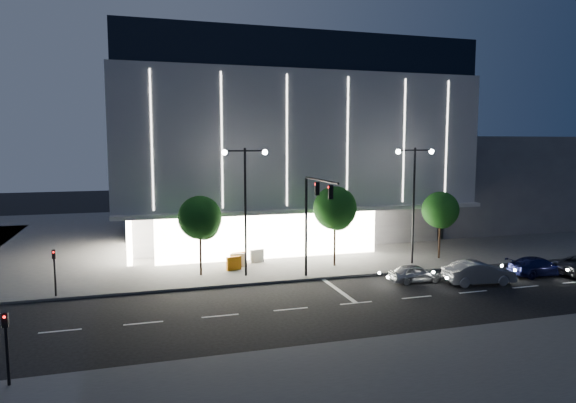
{
  "coord_description": "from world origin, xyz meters",
  "views": [
    {
      "loc": [
        -10.1,
        -28.33,
        9.26
      ],
      "look_at": [
        0.66,
        8.06,
        5.0
      ],
      "focal_mm": 32.0,
      "sensor_mm": 36.0,
      "label": 1
    }
  ],
  "objects_px": {
    "street_lamp_west": "(245,193)",
    "barrier_a": "(234,263)",
    "ped_signal_near": "(6,341)",
    "tree_left": "(200,220)",
    "street_lamp_east": "(414,188)",
    "tree_mid": "(335,210)",
    "car_third": "(538,266)",
    "car_second": "(479,273)",
    "car_lead": "(415,273)",
    "tree_right": "(440,212)",
    "ped_signal_far": "(55,268)",
    "barrier_d": "(257,256)",
    "traffic_mast": "(313,209)",
    "barrier_b": "(237,260)",
    "barrier_c": "(239,259)"
  },
  "relations": [
    {
      "from": "street_lamp_west",
      "to": "barrier_a",
      "type": "distance_m",
      "value": 5.61
    },
    {
      "from": "ped_signal_near",
      "to": "tree_left",
      "type": "relative_size",
      "value": 0.52
    },
    {
      "from": "street_lamp_east",
      "to": "tree_mid",
      "type": "distance_m",
      "value": 6.27
    },
    {
      "from": "tree_left",
      "to": "car_third",
      "type": "bearing_deg",
      "value": -15.32
    },
    {
      "from": "street_lamp_west",
      "to": "car_second",
      "type": "height_order",
      "value": "street_lamp_west"
    },
    {
      "from": "tree_mid",
      "to": "barrier_a",
      "type": "xyz_separation_m",
      "value": [
        -7.56,
        0.73,
        -3.68
      ]
    },
    {
      "from": "car_lead",
      "to": "tree_right",
      "type": "bearing_deg",
      "value": -44.67
    },
    {
      "from": "ped_signal_near",
      "to": "barrier_a",
      "type": "height_order",
      "value": "ped_signal_near"
    },
    {
      "from": "ped_signal_far",
      "to": "barrier_a",
      "type": "bearing_deg",
      "value": 15.83
    },
    {
      "from": "barrier_d",
      "to": "tree_right",
      "type": "bearing_deg",
      "value": -22.67
    },
    {
      "from": "ped_signal_far",
      "to": "barrier_d",
      "type": "relative_size",
      "value": 2.73
    },
    {
      "from": "tree_right",
      "to": "car_second",
      "type": "relative_size",
      "value": 1.18
    },
    {
      "from": "ped_signal_far",
      "to": "ped_signal_near",
      "type": "distance_m",
      "value": 12.0
    },
    {
      "from": "car_third",
      "to": "traffic_mast",
      "type": "bearing_deg",
      "value": 77.99
    },
    {
      "from": "ped_signal_far",
      "to": "barrier_b",
      "type": "bearing_deg",
      "value": 19.29
    },
    {
      "from": "ped_signal_near",
      "to": "tree_right",
      "type": "height_order",
      "value": "tree_right"
    },
    {
      "from": "car_second",
      "to": "barrier_d",
      "type": "relative_size",
      "value": 4.23
    },
    {
      "from": "car_lead",
      "to": "car_third",
      "type": "bearing_deg",
      "value": -95.27
    },
    {
      "from": "street_lamp_east",
      "to": "barrier_c",
      "type": "height_order",
      "value": "street_lamp_east"
    },
    {
      "from": "street_lamp_west",
      "to": "tree_mid",
      "type": "relative_size",
      "value": 1.46
    },
    {
      "from": "car_lead",
      "to": "car_second",
      "type": "height_order",
      "value": "car_second"
    },
    {
      "from": "tree_right",
      "to": "barrier_d",
      "type": "distance_m",
      "value": 14.99
    },
    {
      "from": "barrier_c",
      "to": "car_third",
      "type": "bearing_deg",
      "value": -36.77
    },
    {
      "from": "tree_mid",
      "to": "tree_right",
      "type": "height_order",
      "value": "tree_mid"
    },
    {
      "from": "traffic_mast",
      "to": "barrier_a",
      "type": "bearing_deg",
      "value": 135.78
    },
    {
      "from": "street_lamp_east",
      "to": "tree_mid",
      "type": "xyz_separation_m",
      "value": [
        -5.97,
        1.02,
        -1.62
      ]
    },
    {
      "from": "street_lamp_west",
      "to": "ped_signal_near",
      "type": "distance_m",
      "value": 18.52
    },
    {
      "from": "tree_mid",
      "to": "car_lead",
      "type": "distance_m",
      "value": 7.52
    },
    {
      "from": "ped_signal_near",
      "to": "tree_mid",
      "type": "xyz_separation_m",
      "value": [
        19.03,
        14.52,
        2.45
      ]
    },
    {
      "from": "tree_left",
      "to": "barrier_a",
      "type": "relative_size",
      "value": 5.2
    },
    {
      "from": "street_lamp_east",
      "to": "barrier_b",
      "type": "relative_size",
      "value": 8.18
    },
    {
      "from": "ped_signal_near",
      "to": "tree_left",
      "type": "distance_m",
      "value": 17.23
    },
    {
      "from": "ped_signal_far",
      "to": "tree_left",
      "type": "bearing_deg",
      "value": 15.61
    },
    {
      "from": "traffic_mast",
      "to": "ped_signal_far",
      "type": "bearing_deg",
      "value": 175.85
    },
    {
      "from": "ped_signal_far",
      "to": "barrier_a",
      "type": "relative_size",
      "value": 2.73
    },
    {
      "from": "tree_left",
      "to": "barrier_a",
      "type": "bearing_deg",
      "value": 16.65
    },
    {
      "from": "traffic_mast",
      "to": "barrier_c",
      "type": "relative_size",
      "value": 6.43
    },
    {
      "from": "street_lamp_east",
      "to": "barrier_c",
      "type": "distance_m",
      "value": 14.26
    },
    {
      "from": "barrier_a",
      "to": "car_third",
      "type": "bearing_deg",
      "value": -34.37
    },
    {
      "from": "tree_left",
      "to": "street_lamp_east",
      "type": "bearing_deg",
      "value": -3.65
    },
    {
      "from": "tree_left",
      "to": "barrier_c",
      "type": "bearing_deg",
      "value": 33.44
    },
    {
      "from": "street_lamp_east",
      "to": "traffic_mast",
      "type": "bearing_deg",
      "value": -163.52
    },
    {
      "from": "ped_signal_far",
      "to": "ped_signal_near",
      "type": "height_order",
      "value": "same"
    },
    {
      "from": "traffic_mast",
      "to": "ped_signal_near",
      "type": "distance_m",
      "value": 19.58
    },
    {
      "from": "tree_left",
      "to": "barrier_b",
      "type": "xyz_separation_m",
      "value": [
        2.88,
        1.65,
        -3.38
      ]
    },
    {
      "from": "barrier_c",
      "to": "ped_signal_near",
      "type": "bearing_deg",
      "value": -140.2
    },
    {
      "from": "ped_signal_far",
      "to": "traffic_mast",
      "type": "bearing_deg",
      "value": -4.15
    },
    {
      "from": "barrier_c",
      "to": "barrier_b",
      "type": "bearing_deg",
      "value": -132.03
    },
    {
      "from": "street_lamp_east",
      "to": "street_lamp_west",
      "type": "bearing_deg",
      "value": 180.0
    },
    {
      "from": "barrier_b",
      "to": "barrier_d",
      "type": "height_order",
      "value": "same"
    }
  ]
}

